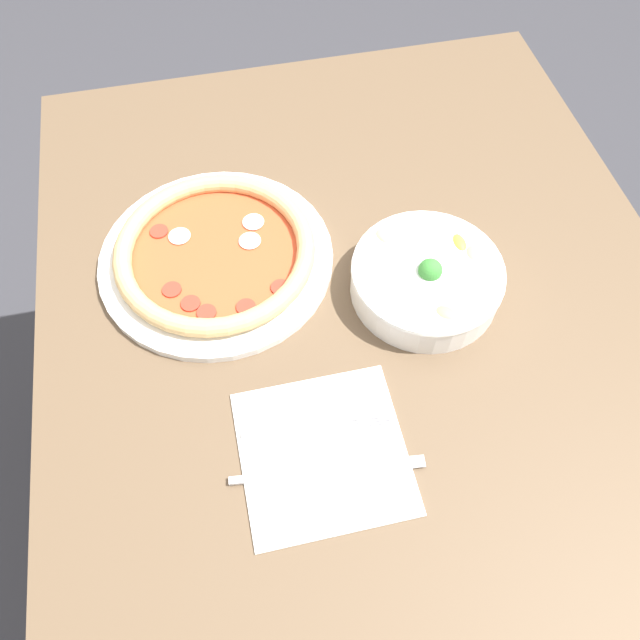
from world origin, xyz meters
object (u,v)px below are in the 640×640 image
at_px(pizza, 216,254).
at_px(bowl, 427,277).
at_px(fork, 316,429).
at_px(knife, 319,472).

relative_size(pizza, bowl, 1.61).
xyz_separation_m(fork, knife, (0.05, -0.01, -0.00)).
xyz_separation_m(bowl, knife, (0.22, -0.20, -0.02)).
bearing_deg(pizza, fork, 16.57).
relative_size(fork, knife, 0.80).
distance_m(fork, knife, 0.05).
height_order(pizza, bowl, bowl).
height_order(bowl, knife, bowl).
height_order(pizza, knife, pizza).
height_order(fork, knife, same).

